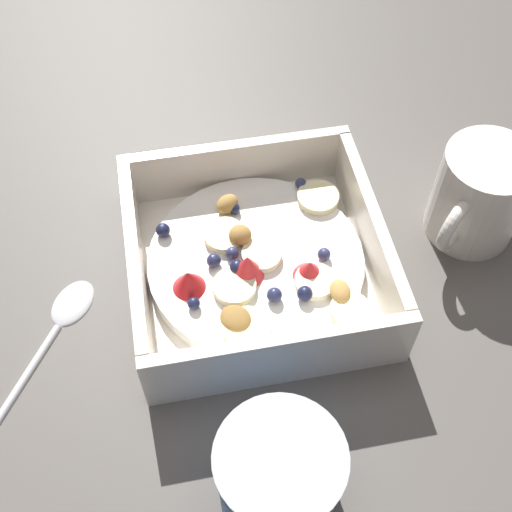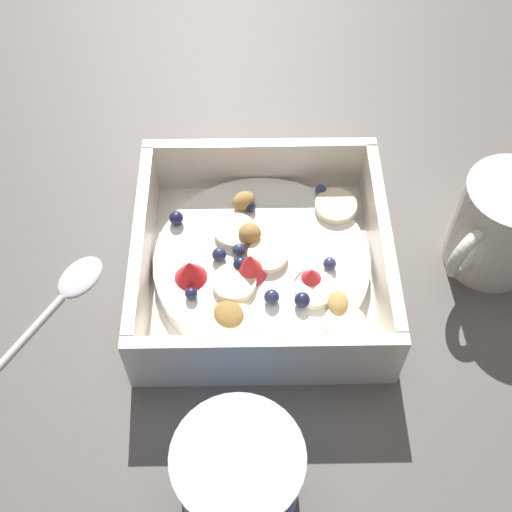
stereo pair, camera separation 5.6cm
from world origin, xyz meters
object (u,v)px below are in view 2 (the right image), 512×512
at_px(fruit_bowl, 256,264).
at_px(yogurt_cup, 232,475).
at_px(spoon, 53,297).
at_px(coffee_mug, 494,227).

bearing_deg(fruit_bowl, yogurt_cup, 84.04).
height_order(spoon, yogurt_cup, yogurt_cup).
height_order(fruit_bowl, coffee_mug, coffee_mug).
bearing_deg(fruit_bowl, spoon, 6.91).
relative_size(fruit_bowl, spoon, 1.33).
bearing_deg(spoon, yogurt_cup, 133.32).
height_order(fruit_bowl, yogurt_cup, yogurt_cup).
relative_size(spoon, coffee_mug, 1.63).
height_order(yogurt_cup, coffee_mug, coffee_mug).
distance_m(spoon, coffee_mug, 0.38).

